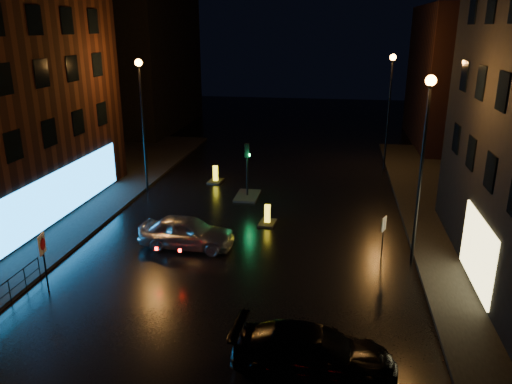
{
  "coord_description": "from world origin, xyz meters",
  "views": [
    {
      "loc": [
        4.17,
        -15.28,
        10.22
      ],
      "look_at": [
        0.55,
        6.71,
        2.8
      ],
      "focal_mm": 35.0,
      "sensor_mm": 36.0,
      "label": 1
    }
  ],
  "objects_px": {
    "road_sign_left": "(43,249)",
    "silver_hatchback": "(187,232)",
    "bollard_near": "(267,220)",
    "bollard_far": "(216,178)",
    "road_sign_right": "(384,228)",
    "dark_sedan": "(314,352)",
    "traffic_signal": "(247,189)"
  },
  "relations": [
    {
      "from": "bollard_far",
      "to": "road_sign_left",
      "type": "distance_m",
      "value": 16.06
    },
    {
      "from": "traffic_signal",
      "to": "dark_sedan",
      "type": "relative_size",
      "value": 0.68
    },
    {
      "from": "dark_sedan",
      "to": "bollard_near",
      "type": "height_order",
      "value": "dark_sedan"
    },
    {
      "from": "traffic_signal",
      "to": "road_sign_left",
      "type": "distance_m",
      "value": 14.27
    },
    {
      "from": "bollard_near",
      "to": "road_sign_right",
      "type": "bearing_deg",
      "value": -24.95
    },
    {
      "from": "bollard_far",
      "to": "dark_sedan",
      "type": "bearing_deg",
      "value": -62.98
    },
    {
      "from": "dark_sedan",
      "to": "silver_hatchback",
      "type": "bearing_deg",
      "value": 41.34
    },
    {
      "from": "silver_hatchback",
      "to": "road_sign_right",
      "type": "xyz_separation_m",
      "value": [
        9.23,
        0.27,
        0.74
      ]
    },
    {
      "from": "traffic_signal",
      "to": "road_sign_right",
      "type": "bearing_deg",
      "value": -44.74
    },
    {
      "from": "silver_hatchback",
      "to": "road_sign_left",
      "type": "height_order",
      "value": "road_sign_left"
    },
    {
      "from": "bollard_far",
      "to": "road_sign_left",
      "type": "bearing_deg",
      "value": -96.5
    },
    {
      "from": "road_sign_left",
      "to": "road_sign_right",
      "type": "xyz_separation_m",
      "value": [
        13.55,
        5.31,
        -0.34
      ]
    },
    {
      "from": "bollard_near",
      "to": "traffic_signal",
      "type": "bearing_deg",
      "value": 118.51
    },
    {
      "from": "silver_hatchback",
      "to": "road_sign_right",
      "type": "distance_m",
      "value": 9.26
    },
    {
      "from": "bollard_near",
      "to": "silver_hatchback",
      "type": "bearing_deg",
      "value": -128.78
    },
    {
      "from": "traffic_signal",
      "to": "road_sign_right",
      "type": "xyz_separation_m",
      "value": [
        7.7,
        -7.63,
        1.02
      ]
    },
    {
      "from": "dark_sedan",
      "to": "road_sign_left",
      "type": "bearing_deg",
      "value": 76.34
    },
    {
      "from": "dark_sedan",
      "to": "bollard_near",
      "type": "relative_size",
      "value": 3.83
    },
    {
      "from": "dark_sedan",
      "to": "road_sign_right",
      "type": "height_order",
      "value": "road_sign_right"
    },
    {
      "from": "road_sign_left",
      "to": "road_sign_right",
      "type": "distance_m",
      "value": 14.56
    },
    {
      "from": "traffic_signal",
      "to": "dark_sedan",
      "type": "xyz_separation_m",
      "value": [
        5.02,
        -16.23,
        0.23
      ]
    },
    {
      "from": "bollard_near",
      "to": "road_sign_left",
      "type": "xyz_separation_m",
      "value": [
        -7.74,
        -8.64,
        1.63
      ]
    },
    {
      "from": "bollard_near",
      "to": "bollard_far",
      "type": "relative_size",
      "value": 0.95
    },
    {
      "from": "bollard_near",
      "to": "bollard_far",
      "type": "bearing_deg",
      "value": 128.06
    },
    {
      "from": "silver_hatchback",
      "to": "bollard_near",
      "type": "distance_m",
      "value": 4.99
    },
    {
      "from": "silver_hatchback",
      "to": "dark_sedan",
      "type": "bearing_deg",
      "value": -139.76
    },
    {
      "from": "traffic_signal",
      "to": "road_sign_right",
      "type": "height_order",
      "value": "traffic_signal"
    },
    {
      "from": "road_sign_left",
      "to": "road_sign_right",
      "type": "height_order",
      "value": "road_sign_left"
    },
    {
      "from": "dark_sedan",
      "to": "road_sign_left",
      "type": "height_order",
      "value": "road_sign_left"
    },
    {
      "from": "road_sign_left",
      "to": "silver_hatchback",
      "type": "bearing_deg",
      "value": 37.32
    },
    {
      "from": "bollard_far",
      "to": "road_sign_left",
      "type": "relative_size",
      "value": 0.56
    },
    {
      "from": "traffic_signal",
      "to": "road_sign_right",
      "type": "distance_m",
      "value": 10.88
    }
  ]
}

